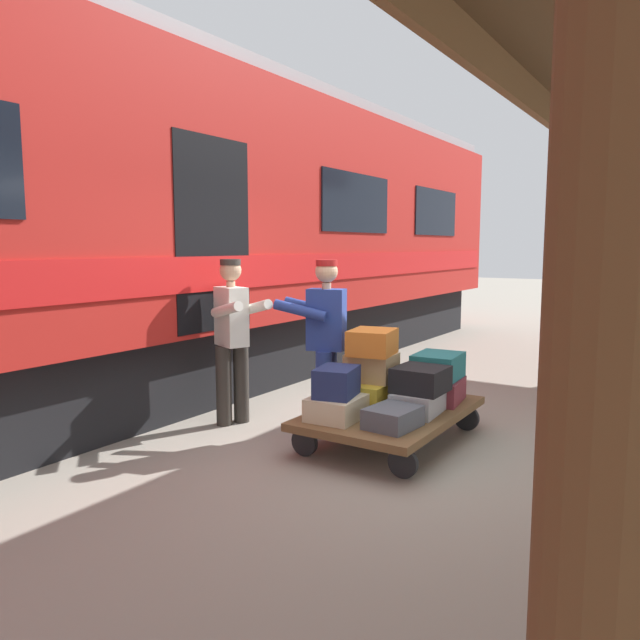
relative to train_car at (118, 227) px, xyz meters
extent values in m
plane|color=gray|center=(-3.73, 0.00, -2.06)|extent=(60.00, 60.00, 0.00)
cube|color=brown|center=(-4.31, 0.00, 1.19)|extent=(0.08, 14.86, 0.30)
cube|color=#B21E19|center=(0.00, 0.00, 0.29)|extent=(3.00, 17.19, 2.90)
cube|color=black|center=(0.00, 0.00, -1.61)|extent=(2.55, 16.33, 0.90)
cube|color=#99999E|center=(0.00, 0.00, 1.84)|extent=(2.76, 16.85, 0.20)
cube|color=red|center=(-1.51, 0.00, -0.51)|extent=(0.03, 16.85, 0.36)
cube|color=black|center=(-1.51, -6.02, 0.39)|extent=(0.02, 1.89, 0.84)
cube|color=black|center=(-1.51, -3.01, 0.39)|extent=(0.02, 1.89, 0.84)
cube|color=black|center=(-1.45, 0.00, -0.11)|extent=(0.12, 1.10, 2.00)
cube|color=brown|center=(-3.43, -0.27, -1.78)|extent=(1.18, 1.87, 0.07)
cylinder|color=black|center=(-3.90, 0.48, -1.94)|extent=(0.25, 0.05, 0.25)
cylinder|color=black|center=(-2.96, 0.48, -1.94)|extent=(0.25, 0.05, 0.25)
cylinder|color=black|center=(-3.90, -1.02, -1.94)|extent=(0.25, 0.05, 0.25)
cylinder|color=black|center=(-2.96, -1.02, -1.94)|extent=(0.25, 0.05, 0.25)
cube|color=beige|center=(-3.16, 0.24, -1.64)|extent=(0.45, 0.59, 0.20)
cube|color=brown|center=(-3.16, -0.78, -1.63)|extent=(0.53, 0.66, 0.22)
cube|color=#4C515B|center=(-3.70, 0.24, -1.66)|extent=(0.40, 0.48, 0.17)
cube|color=maroon|center=(-3.70, -0.78, -1.63)|extent=(0.49, 0.59, 0.22)
cube|color=#9EA0A5|center=(-3.70, -0.27, -1.64)|extent=(0.41, 0.53, 0.20)
cube|color=gold|center=(-3.16, -0.27, -1.62)|extent=(0.53, 0.64, 0.24)
cube|color=#1E666B|center=(-3.67, -0.81, -1.40)|extent=(0.45, 0.54, 0.25)
cube|color=navy|center=(-3.15, 0.26, -1.41)|extent=(0.41, 0.48, 0.26)
cube|color=tan|center=(-3.20, -0.31, -1.37)|extent=(0.47, 0.41, 0.26)
cube|color=black|center=(-3.71, -0.29, -1.43)|extent=(0.44, 0.45, 0.23)
cube|color=#CC6B23|center=(-3.21, -0.29, -1.13)|extent=(0.47, 0.54, 0.24)
cylinder|color=navy|center=(-2.70, -0.34, -1.65)|extent=(0.16, 0.16, 0.82)
cylinder|color=navy|center=(-2.76, -0.15, -1.65)|extent=(0.16, 0.16, 0.82)
cube|color=navy|center=(-2.73, -0.24, -0.94)|extent=(0.41, 0.32, 0.60)
cylinder|color=tan|center=(-2.73, -0.24, -0.61)|extent=(0.09, 0.09, 0.06)
sphere|color=tan|center=(-2.73, -0.24, -0.47)|extent=(0.22, 0.22, 0.22)
cylinder|color=#A51919|center=(-2.73, -0.24, -0.39)|extent=(0.21, 0.21, 0.06)
cylinder|color=navy|center=(-2.47, -0.33, -0.84)|extent=(0.53, 0.26, 0.21)
cylinder|color=navy|center=(-2.57, -0.02, -0.84)|extent=(0.53, 0.26, 0.21)
cylinder|color=#332D28|center=(-1.74, 0.16, -1.65)|extent=(0.16, 0.16, 0.82)
cylinder|color=#332D28|center=(-1.81, -0.02, -1.65)|extent=(0.16, 0.16, 0.82)
cube|color=silver|center=(-1.78, 0.07, -0.94)|extent=(0.42, 0.34, 0.60)
cylinder|color=tan|center=(-1.78, 0.07, -0.61)|extent=(0.09, 0.09, 0.06)
sphere|color=tan|center=(-1.78, 0.07, -0.47)|extent=(0.22, 0.22, 0.22)
cylinder|color=#332D28|center=(-1.78, 0.07, -0.39)|extent=(0.21, 0.21, 0.06)
cylinder|color=silver|center=(-1.92, 0.30, -0.84)|extent=(0.53, 0.29, 0.21)
cylinder|color=silver|center=(-2.04, 0.00, -0.84)|extent=(0.53, 0.29, 0.21)
camera|label=1|loc=(-5.85, 4.71, -0.22)|focal=33.87mm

